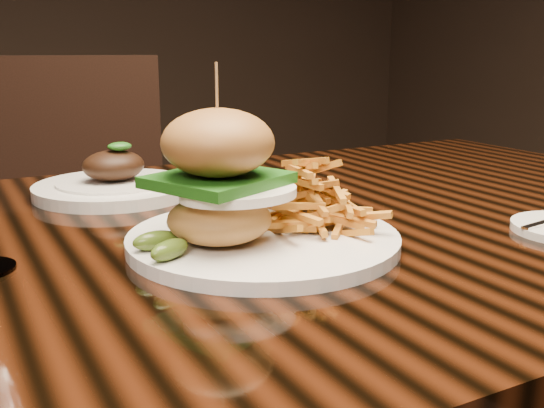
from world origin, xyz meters
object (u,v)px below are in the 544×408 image
burger_plate (260,199)px  far_dish (115,184)px  dining_table (245,280)px  chair_far (76,223)px

burger_plate → far_dish: (-0.08, 0.34, -0.04)m
dining_table → far_dish: size_ratio=6.54×
far_dish → chair_far: chair_far is taller
dining_table → far_dish: far_dish is taller
chair_far → dining_table: bearing=-72.7°
burger_plate → chair_far: bearing=79.4°
dining_table → far_dish: 0.28m
far_dish → burger_plate: bearing=-77.0°
dining_table → chair_far: (-0.05, 0.89, -0.13)m
dining_table → burger_plate: burger_plate is taller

